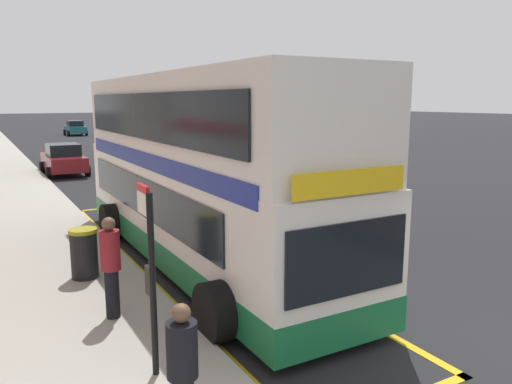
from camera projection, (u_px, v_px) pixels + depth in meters
name	position (u px, v px, depth m)	size (l,w,h in m)	color
ground_plane	(90.00, 157.00, 34.62)	(260.00, 260.00, 0.00)	black
double_decker_bus	(197.00, 177.00, 11.76)	(3.19, 11.03, 4.40)	white
bus_bay_markings	(190.00, 258.00, 12.31)	(2.84, 14.00, 0.01)	gold
bus_stop_sign	(150.00, 265.00, 6.65)	(0.09, 0.51, 2.60)	black
parked_car_teal_distant	(75.00, 128.00, 55.58)	(2.09, 4.20, 1.62)	#196066
parked_car_grey_across	(255.00, 165.00, 23.67)	(2.09, 4.20, 1.62)	slate
parked_car_maroon_behind	(64.00, 159.00, 26.13)	(2.09, 4.20, 1.62)	maroon
pedestrian_waiting_near_sign	(183.00, 369.00, 5.34)	(0.34, 0.34, 1.61)	black
pedestrian_further_back	(111.00, 263.00, 8.48)	(0.34, 0.34, 1.78)	black
litter_bin	(84.00, 253.00, 10.51)	(0.58, 0.58, 1.06)	black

